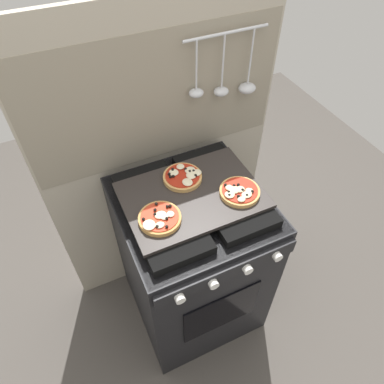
# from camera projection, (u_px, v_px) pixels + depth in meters

# --- Properties ---
(ground_plane) EXTENTS (4.00, 4.00, 0.00)m
(ground_plane) POSITION_uv_depth(u_px,v_px,m) (192.00, 300.00, 2.06)
(ground_plane) COLOR #4C4742
(kitchen_backsplash) EXTENTS (1.10, 0.09, 1.55)m
(kitchen_backsplash) POSITION_uv_depth(u_px,v_px,m) (163.00, 165.00, 1.70)
(kitchen_backsplash) COLOR #B2A893
(kitchen_backsplash) RESTS_ON ground_plane
(stove) EXTENTS (0.60, 0.64, 0.90)m
(stove) POSITION_uv_depth(u_px,v_px,m) (192.00, 259.00, 1.73)
(stove) COLOR black
(stove) RESTS_ON ground_plane
(baking_tray) EXTENTS (0.54, 0.38, 0.02)m
(baking_tray) POSITION_uv_depth(u_px,v_px,m) (192.00, 195.00, 1.40)
(baking_tray) COLOR #2D2826
(baking_tray) RESTS_ON stove
(pizza_left) EXTENTS (0.16, 0.16, 0.03)m
(pizza_left) POSITION_uv_depth(u_px,v_px,m) (160.00, 218.00, 1.29)
(pizza_left) COLOR tan
(pizza_left) RESTS_ON baking_tray
(pizza_right) EXTENTS (0.16, 0.16, 0.03)m
(pizza_right) POSITION_uv_depth(u_px,v_px,m) (239.00, 192.00, 1.38)
(pizza_right) COLOR tan
(pizza_right) RESTS_ON baking_tray
(pizza_center) EXTENTS (0.16, 0.16, 0.03)m
(pizza_center) POSITION_uv_depth(u_px,v_px,m) (184.00, 176.00, 1.44)
(pizza_center) COLOR tan
(pizza_center) RESTS_ON baking_tray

